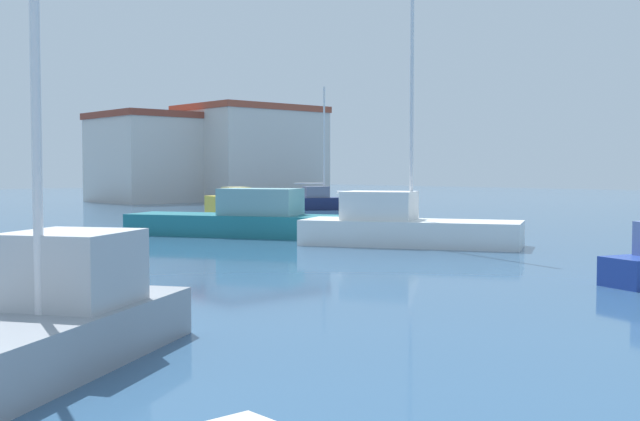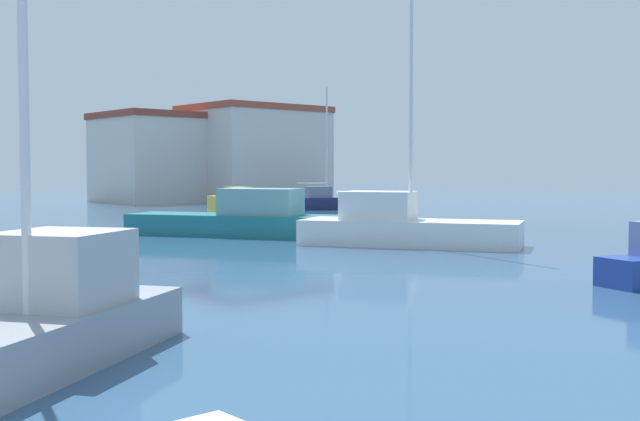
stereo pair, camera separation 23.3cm
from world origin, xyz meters
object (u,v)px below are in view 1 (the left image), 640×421
object	(u,v)px
motorboat_yellow_outer_mooring	(232,204)
sailboat_navy_far_left	(323,201)
motorboat_teal_center_channel	(246,220)
sailboat_grey_far_right	(49,320)
sailboat_white_distant_east	(404,226)

from	to	relation	value
motorboat_yellow_outer_mooring	sailboat_navy_far_left	world-z (taller)	sailboat_navy_far_left
motorboat_teal_center_channel	sailboat_navy_far_left	xyz separation A→B (m)	(15.65, 13.10, -0.06)
motorboat_yellow_outer_mooring	sailboat_grey_far_right	size ratio (longest dim) A/B	0.74
motorboat_yellow_outer_mooring	sailboat_grey_far_right	distance (m)	34.81
motorboat_yellow_outer_mooring	sailboat_navy_far_left	distance (m)	7.45
sailboat_white_distant_east	motorboat_yellow_outer_mooring	distance (m)	20.04
sailboat_white_distant_east	sailboat_grey_far_right	distance (m)	17.39
sailboat_white_distant_east	sailboat_grey_far_right	world-z (taller)	sailboat_white_distant_east
motorboat_yellow_outer_mooring	sailboat_navy_far_left	bearing A→B (deg)	5.36
motorboat_teal_center_channel	sailboat_navy_far_left	bearing A→B (deg)	39.93
motorboat_teal_center_channel	sailboat_navy_far_left	distance (m)	20.40
sailboat_grey_far_right	sailboat_navy_far_left	size ratio (longest dim) A/B	0.96
sailboat_white_distant_east	sailboat_grey_far_right	xyz separation A→B (m)	(-15.42, -8.04, -0.05)
sailboat_grey_far_right	motorboat_teal_center_channel	bearing A→B (deg)	46.57
sailboat_white_distant_east	motorboat_teal_center_channel	xyz separation A→B (m)	(-1.64, 6.52, -0.04)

